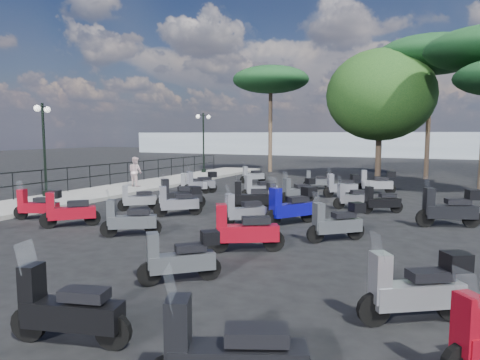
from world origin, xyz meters
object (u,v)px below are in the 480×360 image
at_px(scooter_27, 450,209).
at_px(scooter_11, 252,176).
at_px(pedestrian_far, 135,172).
at_px(pine_0, 431,55).
at_px(scooter_10, 259,189).
at_px(scooter_22, 381,202).
at_px(scooter_17, 342,186).
at_px(scooter_20, 292,207).
at_px(scooter_13, 244,231).
at_px(scooter_3, 180,196).
at_px(scooter_15, 254,197).
at_px(scooter_21, 244,211).
at_px(scooter_26, 337,223).
at_px(scooter_8, 129,220).
at_px(scooter_7, 69,212).
at_px(scooter_29, 377,183).
at_px(scooter_12, 67,311).
at_px(scooter_16, 298,191).
at_px(scooter_4, 193,185).
at_px(pine_2, 271,80).
at_px(lamp_post_1, 44,143).
at_px(scooter_9, 138,199).
at_px(scooter_19, 181,258).
at_px(scooter_14, 179,202).
at_px(broadleaf_tree, 380,95).
at_px(scooter_18, 229,358).
at_px(scooter_23, 318,180).
at_px(lamp_post_2, 203,139).
at_px(scooter_5, 201,183).
at_px(scooter_2, 38,205).

bearing_deg(scooter_27, scooter_11, 28.50).
xyz_separation_m(pedestrian_far, pine_0, (12.88, 11.73, 6.55)).
distance_m(scooter_10, scooter_22, 5.08).
distance_m(scooter_17, scooter_20, 6.44).
bearing_deg(scooter_13, scooter_3, 17.12).
distance_m(pedestrian_far, scooter_15, 8.36).
height_order(scooter_22, scooter_27, scooter_27).
height_order(scooter_21, scooter_26, scooter_26).
bearing_deg(scooter_8, scooter_10, -38.74).
relative_size(scooter_10, scooter_20, 0.83).
bearing_deg(scooter_7, scooter_13, -137.54).
bearing_deg(scooter_10, scooter_3, 108.53).
bearing_deg(scooter_15, scooter_29, -51.47).
distance_m(scooter_12, scooter_22, 11.72).
xyz_separation_m(scooter_16, scooter_22, (3.34, -1.07, -0.06)).
relative_size(scooter_4, scooter_29, 0.81).
distance_m(pine_0, pine_2, 10.59).
xyz_separation_m(scooter_15, scooter_20, (1.97, -1.63, 0.04)).
relative_size(scooter_3, scooter_29, 0.85).
distance_m(scooter_15, scooter_20, 2.56).
xyz_separation_m(lamp_post_1, scooter_9, (5.20, -0.46, -1.95)).
height_order(scooter_12, scooter_19, scooter_12).
bearing_deg(scooter_27, scooter_14, 81.04).
bearing_deg(scooter_14, scooter_8, 146.16).
xyz_separation_m(scooter_12, scooter_19, (0.03, 2.62, 0.00)).
xyz_separation_m(scooter_7, scooter_16, (4.68, 7.33, 0.01)).
relative_size(scooter_14, pine_2, 0.17).
xyz_separation_m(scooter_8, scooter_16, (2.28, 7.49, 0.04)).
distance_m(lamp_post_1, broadleaf_tree, 18.86).
relative_size(scooter_3, scooter_9, 1.23).
bearing_deg(scooter_21, scooter_18, 156.21).
bearing_deg(scooter_23, scooter_11, 57.34).
bearing_deg(scooter_27, scooter_29, 2.20).
height_order(scooter_17, broadleaf_tree, broadleaf_tree).
distance_m(lamp_post_1, scooter_16, 10.71).
height_order(lamp_post_2, scooter_23, lamp_post_2).
xyz_separation_m(lamp_post_1, scooter_7, (5.16, -3.55, -1.89)).
distance_m(scooter_3, broadleaf_tree, 15.90).
relative_size(scooter_27, pine_0, 0.21).
xyz_separation_m(scooter_5, scooter_29, (7.38, 3.37, 0.03)).
xyz_separation_m(scooter_21, pine_0, (4.38, 17.15, 7.00)).
bearing_deg(lamp_post_2, scooter_2, -57.31).
relative_size(scooter_20, scooter_26, 1.25).
bearing_deg(scooter_13, scooter_19, 145.22).
xyz_separation_m(scooter_9, scooter_10, (3.00, 4.15, 0.06)).
bearing_deg(pine_2, scooter_5, -83.55).
bearing_deg(pedestrian_far, scooter_29, -148.99).
bearing_deg(scooter_11, scooter_16, 172.92).
xyz_separation_m(scooter_4, scooter_22, (8.58, -1.53, 0.00)).
relative_size(lamp_post_1, scooter_22, 2.92).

